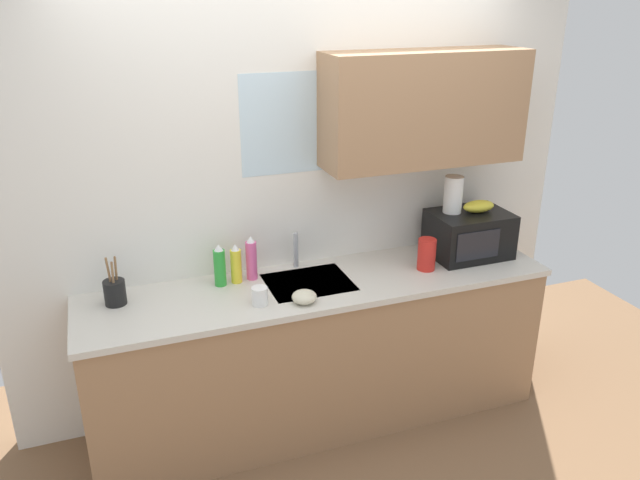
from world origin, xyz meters
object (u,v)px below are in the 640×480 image
(dish_soap_bottle_yellow, at_px, (236,264))
(paper_towel_roll, at_px, (453,194))
(small_bowl, at_px, (304,297))
(dish_soap_bottle_green, at_px, (220,266))
(microwave, at_px, (469,234))
(banana_bunch, at_px, (479,206))
(mug_white, at_px, (260,296))
(cereal_canister, at_px, (427,254))
(dish_soap_bottle_pink, at_px, (251,259))
(utensil_crock, at_px, (115,292))

(dish_soap_bottle_yellow, bearing_deg, paper_towel_roll, -2.65)
(dish_soap_bottle_yellow, height_order, small_bowl, dish_soap_bottle_yellow)
(dish_soap_bottle_green, bearing_deg, microwave, -4.03)
(banana_bunch, height_order, mug_white, banana_bunch)
(paper_towel_roll, distance_m, cereal_canister, 0.40)
(banana_bunch, distance_m, dish_soap_bottle_green, 1.56)
(dish_soap_bottle_pink, xyz_separation_m, cereal_canister, (0.97, -0.22, -0.03))
(dish_soap_bottle_green, relative_size, small_bowl, 1.84)
(banana_bunch, distance_m, dish_soap_bottle_yellow, 1.47)
(dish_soap_bottle_yellow, xyz_separation_m, utensil_crock, (-0.64, -0.04, -0.04))
(banana_bunch, bearing_deg, small_bowl, -168.06)
(paper_towel_roll, relative_size, cereal_canister, 1.19)
(banana_bunch, bearing_deg, utensil_crock, 178.09)
(microwave, distance_m, utensil_crock, 2.05)
(microwave, distance_m, dish_soap_bottle_yellow, 1.41)
(dish_soap_bottle_yellow, bearing_deg, dish_soap_bottle_pink, 8.27)
(dish_soap_bottle_pink, height_order, cereal_canister, dish_soap_bottle_pink)
(dish_soap_bottle_yellow, height_order, dish_soap_bottle_green, dish_soap_bottle_green)
(cereal_canister, bearing_deg, mug_white, -174.92)
(utensil_crock, bearing_deg, dish_soap_bottle_pink, 4.19)
(utensil_crock, bearing_deg, microwave, -2.00)
(dish_soap_bottle_yellow, relative_size, utensil_crock, 0.86)
(banana_bunch, bearing_deg, dish_soap_bottle_green, 176.16)
(dish_soap_bottle_green, relative_size, cereal_canister, 1.29)
(microwave, xyz_separation_m, paper_towel_roll, (-0.10, 0.05, 0.24))
(microwave, distance_m, mug_white, 1.37)
(small_bowl, bearing_deg, banana_bunch, 11.94)
(banana_bunch, distance_m, dish_soap_bottle_pink, 1.38)
(microwave, height_order, dish_soap_bottle_pink, microwave)
(microwave, xyz_separation_m, dish_soap_bottle_yellow, (-1.40, 0.11, -0.03))
(dish_soap_bottle_green, bearing_deg, small_bowl, -44.36)
(dish_soap_bottle_green, distance_m, cereal_canister, 1.17)
(paper_towel_roll, bearing_deg, microwave, -27.38)
(utensil_crock, height_order, small_bowl, utensil_crock)
(microwave, bearing_deg, banana_bunch, 1.77)
(banana_bunch, height_order, dish_soap_bottle_yellow, banana_bunch)
(microwave, height_order, cereal_canister, microwave)
(dish_soap_bottle_yellow, xyz_separation_m, dish_soap_bottle_green, (-0.09, -0.01, 0.01))
(dish_soap_bottle_pink, xyz_separation_m, dish_soap_bottle_yellow, (-0.09, -0.01, -0.01))
(paper_towel_roll, relative_size, utensil_crock, 0.84)
(paper_towel_roll, distance_m, mug_white, 1.32)
(cereal_canister, relative_size, utensil_crock, 0.70)
(banana_bunch, bearing_deg, dish_soap_bottle_pink, 174.82)
(microwave, distance_m, dish_soap_bottle_green, 1.50)
(paper_towel_roll, height_order, cereal_canister, paper_towel_roll)
(microwave, xyz_separation_m, cereal_canister, (-0.34, -0.10, -0.04))
(dish_soap_bottle_pink, bearing_deg, microwave, -5.44)
(dish_soap_bottle_yellow, bearing_deg, dish_soap_bottle_green, -175.74)
(dish_soap_bottle_pink, height_order, dish_soap_bottle_green, dish_soap_bottle_pink)
(microwave, height_order, mug_white, microwave)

